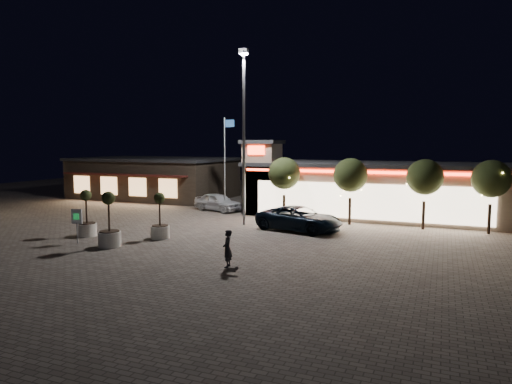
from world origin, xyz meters
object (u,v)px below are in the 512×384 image
at_px(white_sedan, 218,202).
at_px(planter_mid, 109,230).
at_px(planter_left, 87,222).
at_px(pickup_truck, 299,219).
at_px(valet_sign, 77,219).
at_px(pedestrian, 227,249).

relative_size(white_sedan, planter_mid, 1.46).
bearing_deg(planter_mid, planter_left, 151.09).
relative_size(pickup_truck, white_sedan, 1.28).
xyz_separation_m(planter_left, planter_mid, (3.33, -1.84, 0.06)).
distance_m(white_sedan, valet_sign, 14.86).
distance_m(planter_left, valet_sign, 2.20).
bearing_deg(valet_sign, pedestrian, -7.19).
bearing_deg(pickup_truck, planter_left, 133.24).
height_order(pickup_truck, white_sedan, pickup_truck).
height_order(white_sedan, valet_sign, valet_sign).
distance_m(planter_mid, valet_sign, 2.35).
relative_size(white_sedan, planter_left, 1.56).
xyz_separation_m(planter_mid, valet_sign, (-2.31, -0.05, 0.45)).
xyz_separation_m(pedestrian, valet_sign, (-10.39, 1.31, 0.53)).
bearing_deg(pedestrian, pickup_truck, 166.31).
relative_size(pickup_truck, planter_mid, 1.86).
relative_size(planter_left, planter_mid, 0.94).
bearing_deg(planter_mid, valet_sign, -178.85).
xyz_separation_m(planter_left, valet_sign, (1.02, -1.88, 0.51)).
bearing_deg(planter_mid, white_sedan, 92.72).
height_order(white_sedan, pedestrian, pedestrian).
distance_m(pedestrian, planter_mid, 8.19).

